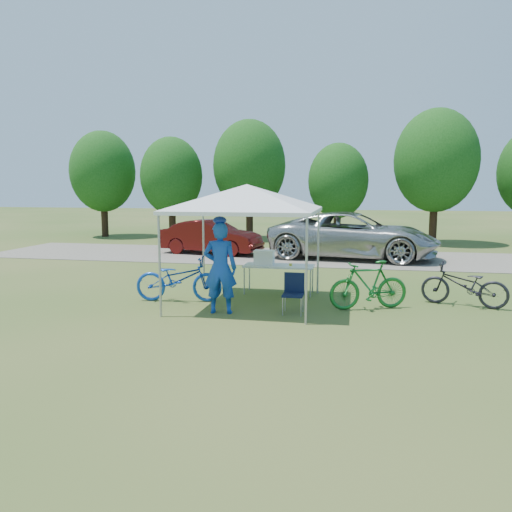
{
  "coord_description": "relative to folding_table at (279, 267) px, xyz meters",
  "views": [
    {
      "loc": [
        2.41,
        -10.98,
        2.65
      ],
      "look_at": [
        -0.19,
        2.0,
        0.83
      ],
      "focal_mm": 35.0,
      "sensor_mm": 36.0,
      "label": 1
    }
  ],
  "objects": [
    {
      "name": "cyclist",
      "position": [
        -0.91,
        -2.23,
        0.3
      ],
      "size": [
        0.75,
        0.53,
        1.94
      ],
      "primitive_type": "imported",
      "rotation": [
        0.0,
        0.0,
        3.24
      ],
      "color": "#1442A9",
      "rests_on": "ground"
    },
    {
      "name": "folding_table",
      "position": [
        0.0,
        0.0,
        0.0
      ],
      "size": [
        1.75,
        0.73,
        0.72
      ],
      "color": "white",
      "rests_on": "ground"
    },
    {
      "name": "bike_blue",
      "position": [
        -2.16,
        -1.35,
        -0.14
      ],
      "size": [
        2.1,
        0.97,
        1.06
      ],
      "primitive_type": "imported",
      "rotation": [
        0.0,
        0.0,
        1.7
      ],
      "color": "#1342AC",
      "rests_on": "ground"
    },
    {
      "name": "ice_cream_cup",
      "position": [
        0.3,
        -0.05,
        0.07
      ],
      "size": [
        0.08,
        0.08,
        0.06
      ],
      "primitive_type": "cylinder",
      "color": "yellow",
      "rests_on": "folding_table"
    },
    {
      "name": "bike_dark",
      "position": [
        4.29,
        -0.57,
        -0.19
      ],
      "size": [
        1.96,
        1.17,
        0.97
      ],
      "primitive_type": "imported",
      "rotation": [
        0.0,
        0.0,
        -1.88
      ],
      "color": "black",
      "rests_on": "ground"
    },
    {
      "name": "folding_chair",
      "position": [
        0.61,
        -1.9,
        -0.18
      ],
      "size": [
        0.43,
        0.45,
        0.85
      ],
      "rotation": [
        0.0,
        0.0,
        0.01
      ],
      "color": "#0E1632",
      "rests_on": "ground"
    },
    {
      "name": "sedan",
      "position": [
        -3.8,
        6.89,
        0.02
      ],
      "size": [
        4.26,
        2.11,
        1.34
      ],
      "primitive_type": "imported",
      "rotation": [
        0.0,
        0.0,
        1.39
      ],
      "color": "#4C0E0C",
      "rests_on": "gravel_strip"
    },
    {
      "name": "treeline",
      "position": [
        -0.83,
        12.76,
        2.86
      ],
      "size": [
        24.89,
        4.28,
        6.3
      ],
      "color": "#382314",
      "rests_on": "ground"
    },
    {
      "name": "minivan",
      "position": [
        1.79,
        6.69,
        0.21
      ],
      "size": [
        6.55,
        3.64,
        1.73
      ],
      "primitive_type": "imported",
      "rotation": [
        0.0,
        0.0,
        1.44
      ],
      "color": "#B0B0AB",
      "rests_on": "gravel_strip"
    },
    {
      "name": "canopy",
      "position": [
        -0.54,
        -1.29,
        1.98
      ],
      "size": [
        4.53,
        4.53,
        3.0
      ],
      "color": "#A5A5AA",
      "rests_on": "ground"
    },
    {
      "name": "bike_green",
      "position": [
        2.18,
        -1.26,
        -0.14
      ],
      "size": [
        1.85,
        1.14,
        1.07
      ],
      "primitive_type": "imported",
      "rotation": [
        0.0,
        0.0,
        -1.19
      ],
      "color": "#166523",
      "rests_on": "ground"
    },
    {
      "name": "ground",
      "position": [
        -0.54,
        -1.29,
        -0.68
      ],
      "size": [
        100.0,
        100.0,
        0.0
      ],
      "primitive_type": "plane",
      "color": "#2D5119",
      "rests_on": "ground"
    },
    {
      "name": "gravel_strip",
      "position": [
        -0.54,
        6.71,
        -0.67
      ],
      "size": [
        24.0,
        5.0,
        0.02
      ],
      "primitive_type": "cube",
      "color": "gray",
      "rests_on": "ground"
    },
    {
      "name": "cooler",
      "position": [
        -0.38,
        0.0,
        0.23
      ],
      "size": [
        0.51,
        0.34,
        0.37
      ],
      "color": "white",
      "rests_on": "folding_table"
    }
  ]
}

